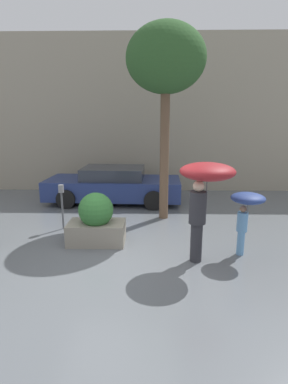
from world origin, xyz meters
TOP-DOWN VIEW (x-y plane):
  - ground_plane at (0.00, 0.00)m, footprint 40.00×40.00m
  - building_facade at (0.00, 6.50)m, footprint 18.00×0.30m
  - planter_box at (-0.59, 0.87)m, footprint 1.30×0.80m
  - person_adult at (1.69, -0.05)m, footprint 1.05×1.05m
  - person_child at (2.61, 0.24)m, footprint 0.68×0.68m
  - parked_car_near at (-0.62, 4.53)m, footprint 4.65×2.16m
  - street_tree at (1.05, 2.77)m, footprint 2.11×2.11m
  - parking_meter at (-1.63, 1.78)m, footprint 0.14×0.14m

SIDE VIEW (x-z plane):
  - ground_plane at x=0.00m, z-range 0.00..0.00m
  - planter_box at x=-0.59m, z-range -0.07..1.13m
  - parked_car_near at x=-0.62m, z-range -0.03..1.19m
  - parking_meter at x=-1.63m, z-range 0.26..1.45m
  - person_child at x=2.61m, z-range 0.40..1.77m
  - person_adult at x=1.69m, z-range 0.60..2.62m
  - building_facade at x=0.00m, z-range 0.00..6.00m
  - street_tree at x=1.05m, z-range 1.66..6.92m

